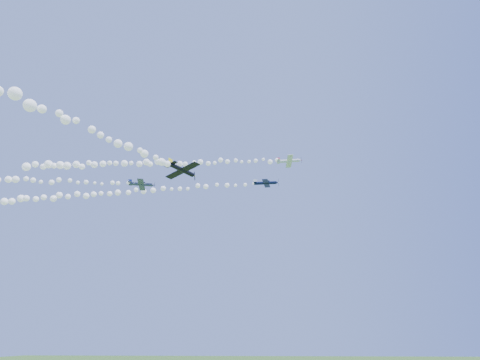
# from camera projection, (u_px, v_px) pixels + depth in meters

# --- Properties ---
(plane_white) EXTENTS (6.91, 7.18, 1.83)m
(plane_white) POSITION_uv_depth(u_px,v_px,m) (289.00, 161.00, 105.86)
(plane_white) COLOR white
(smoke_trail_white) EXTENTS (69.11, 5.97, 2.91)m
(smoke_trail_white) POSITION_uv_depth(u_px,v_px,m) (151.00, 163.00, 106.67)
(smoke_trail_white) COLOR white
(plane_navy) EXTENTS (7.46, 7.87, 2.41)m
(plane_navy) POSITION_uv_depth(u_px,v_px,m) (266.00, 183.00, 114.00)
(plane_navy) COLOR black
(smoke_trail_navy) EXTENTS (82.25, 9.91, 2.92)m
(smoke_trail_navy) POSITION_uv_depth(u_px,v_px,m) (123.00, 192.00, 120.73)
(smoke_trail_navy) COLOR white
(plane_grey) EXTENTS (7.30, 7.72, 2.34)m
(plane_grey) POSITION_uv_depth(u_px,v_px,m) (141.00, 184.00, 106.71)
(plane_grey) COLOR #3A4255
(smoke_trail_grey) EXTENTS (63.43, 15.60, 3.26)m
(smoke_trail_grey) POSITION_uv_depth(u_px,v_px,m) (3.00, 179.00, 102.38)
(smoke_trail_grey) COLOR white
(plane_black) EXTENTS (7.56, 7.17, 2.46)m
(plane_black) POSITION_uv_depth(u_px,v_px,m) (182.00, 170.00, 79.60)
(plane_black) COLOR black
(smoke_trail_black) EXTENTS (34.62, 54.37, 3.08)m
(smoke_trail_black) POSITION_uv_depth(u_px,v_px,m) (7.00, 92.00, 54.06)
(smoke_trail_black) COLOR white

